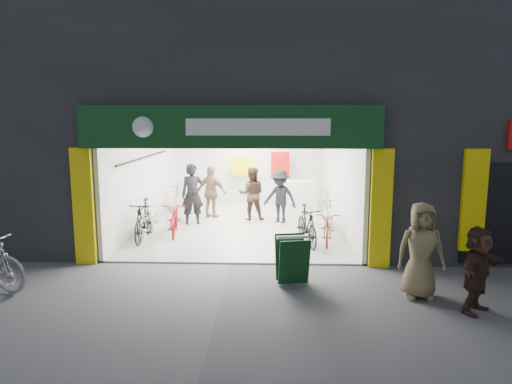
# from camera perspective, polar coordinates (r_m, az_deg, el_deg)

# --- Properties ---
(ground) EXTENTS (60.00, 60.00, 0.00)m
(ground) POSITION_cam_1_polar(r_m,az_deg,el_deg) (10.34, -3.11, -9.01)
(ground) COLOR #56565B
(ground) RESTS_ON ground
(building) EXTENTS (17.00, 10.27, 8.00)m
(building) POSITION_cam_1_polar(r_m,az_deg,el_deg) (14.80, 2.14, 13.43)
(building) COLOR #232326
(building) RESTS_ON ground
(bike_left_front) EXTENTS (0.64, 1.79, 0.94)m
(bike_left_front) POSITION_cam_1_polar(r_m,az_deg,el_deg) (12.95, -13.26, -3.35)
(bike_left_front) COLOR #BCBDC1
(bike_left_front) RESTS_ON ground
(bike_left_midfront) EXTENTS (0.59, 1.85, 1.10)m
(bike_left_midfront) POSITION_cam_1_polar(r_m,az_deg,el_deg) (12.45, -13.90, -3.49)
(bike_left_midfront) COLOR black
(bike_left_midfront) RESTS_ON ground
(bike_left_midback) EXTENTS (0.88, 1.85, 0.93)m
(bike_left_midback) POSITION_cam_1_polar(r_m,az_deg,el_deg) (12.92, -10.09, -3.27)
(bike_left_midback) COLOR maroon
(bike_left_midback) RESTS_ON ground
(bike_left_back) EXTENTS (0.82, 1.75, 1.02)m
(bike_left_back) POSITION_cam_1_polar(r_m,az_deg,el_deg) (16.09, -9.82, -0.64)
(bike_left_back) COLOR #A3A3A7
(bike_left_back) RESTS_ON ground
(bike_right_front) EXTENTS (0.81, 1.78, 1.03)m
(bike_right_front) POSITION_cam_1_polar(r_m,az_deg,el_deg) (11.75, 6.39, -4.20)
(bike_right_front) COLOR black
(bike_right_front) RESTS_ON ground
(bike_right_mid) EXTENTS (0.76, 1.69, 0.86)m
(bike_right_mid) POSITION_cam_1_polar(r_m,az_deg,el_deg) (12.05, 8.95, -4.34)
(bike_right_mid) COLOR maroon
(bike_right_mid) RESTS_ON ground
(bike_right_back) EXTENTS (0.61, 1.75, 1.04)m
(bike_right_back) POSITION_cam_1_polar(r_m,az_deg,el_deg) (13.38, 8.87, -2.58)
(bike_right_back) COLOR silver
(bike_right_back) RESTS_ON ground
(customer_a) EXTENTS (0.78, 0.63, 1.88)m
(customer_a) POSITION_cam_1_polar(r_m,az_deg,el_deg) (13.89, -7.92, -0.35)
(customer_a) COLOR black
(customer_a) RESTS_ON ground
(customer_b) EXTENTS (0.86, 0.68, 1.71)m
(customer_b) POSITION_cam_1_polar(r_m,az_deg,el_deg) (14.42, -0.54, -0.26)
(customer_b) COLOR #372219
(customer_b) RESTS_ON ground
(customer_c) EXTENTS (1.24, 1.04, 1.67)m
(customer_c) POSITION_cam_1_polar(r_m,az_deg,el_deg) (13.98, 3.02, -0.64)
(customer_c) COLOR black
(customer_c) RESTS_ON ground
(customer_d) EXTENTS (1.09, 0.76, 1.72)m
(customer_d) POSITION_cam_1_polar(r_m,az_deg,el_deg) (14.76, -5.58, -0.05)
(customer_d) COLOR #7F604A
(customer_d) RESTS_ON ground
(pedestrian_near) EXTENTS (0.87, 0.57, 1.76)m
(pedestrian_near) POSITION_cam_1_polar(r_m,az_deg,el_deg) (8.78, 19.91, -6.88)
(pedestrian_near) COLOR olive
(pedestrian_near) RESTS_ON ground
(pedestrian_far) EXTENTS (1.29, 1.27, 1.48)m
(pedestrian_far) POSITION_cam_1_polar(r_m,az_deg,el_deg) (8.54, 25.95, -8.73)
(pedestrian_far) COLOR #3D261C
(pedestrian_far) RESTS_ON ground
(sandwich_board) EXTENTS (0.70, 0.71, 0.93)m
(sandwich_board) POSITION_cam_1_polar(r_m,az_deg,el_deg) (9.08, 4.54, -8.24)
(sandwich_board) COLOR #0D3715
(sandwich_board) RESTS_ON ground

